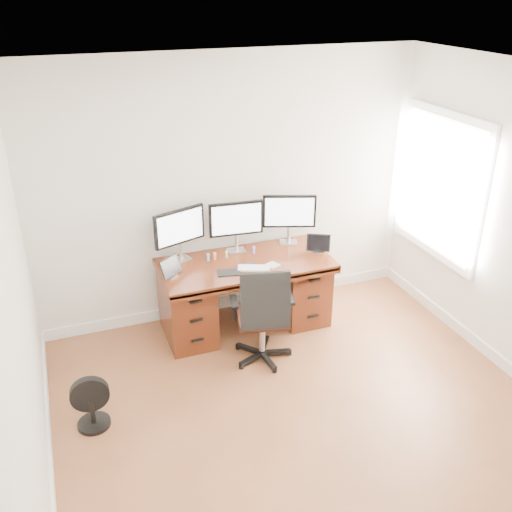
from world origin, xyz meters
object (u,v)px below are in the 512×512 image
object	(u,v)px
floor_fan	(91,404)
keyboard	(254,268)
monitor_center	(236,221)
desk	(245,291)
office_chair	(263,331)

from	to	relation	value
floor_fan	keyboard	size ratio (longest dim) A/B	1.49
floor_fan	monitor_center	distance (m)	2.23
desk	floor_fan	world-z (taller)	desk
monitor_center	keyboard	size ratio (longest dim) A/B	1.80
office_chair	keyboard	distance (m)	0.62
office_chair	keyboard	xyz separation A→B (m)	(0.07, 0.44, 0.43)
desk	keyboard	world-z (taller)	keyboard
desk	monitor_center	size ratio (longest dim) A/B	3.09
keyboard	monitor_center	bearing A→B (deg)	114.80
floor_fan	keyboard	xyz separation A→B (m)	(1.67, 0.79, 0.54)
desk	office_chair	xyz separation A→B (m)	(-0.05, -0.64, -0.07)
office_chair	keyboard	size ratio (longest dim) A/B	3.28
floor_fan	monitor_center	xyz separation A→B (m)	(1.65, 1.22, 0.87)
office_chair	monitor_center	size ratio (longest dim) A/B	1.82
monitor_center	keyboard	xyz separation A→B (m)	(0.03, -0.44, -0.33)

